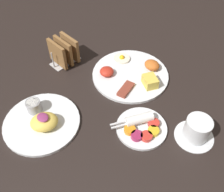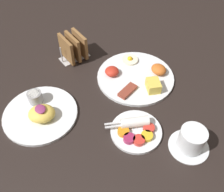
# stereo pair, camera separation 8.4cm
# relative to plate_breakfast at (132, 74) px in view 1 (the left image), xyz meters

# --- Properties ---
(ground_plane) EXTENTS (3.00, 3.00, 0.00)m
(ground_plane) POSITION_rel_plate_breakfast_xyz_m (-0.01, -0.16, -0.01)
(ground_plane) COLOR black
(plate_breakfast) EXTENTS (0.29, 0.29, 0.05)m
(plate_breakfast) POSITION_rel_plate_breakfast_xyz_m (0.00, 0.00, 0.00)
(plate_breakfast) COLOR white
(plate_breakfast) RESTS_ON ground_plane
(plate_condiments) EXTENTS (0.16, 0.16, 0.04)m
(plate_condiments) POSITION_rel_plate_breakfast_xyz_m (0.19, -0.16, 0.00)
(plate_condiments) COLOR white
(plate_condiments) RESTS_ON ground_plane
(plate_foreground) EXTENTS (0.24, 0.24, 0.06)m
(plate_foreground) POSITION_rel_plate_breakfast_xyz_m (-0.05, -0.37, 0.00)
(plate_foreground) COLOR white
(plate_foreground) RESTS_ON ground_plane
(toast_rack) EXTENTS (0.10, 0.12, 0.10)m
(toast_rack) POSITION_rel_plate_breakfast_xyz_m (-0.24, -0.13, 0.04)
(toast_rack) COLOR #B7B7BC
(toast_rack) RESTS_ON ground_plane
(coffee_cup) EXTENTS (0.12, 0.12, 0.08)m
(coffee_cup) POSITION_rel_plate_breakfast_xyz_m (0.32, -0.06, 0.03)
(coffee_cup) COLOR white
(coffee_cup) RESTS_ON ground_plane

